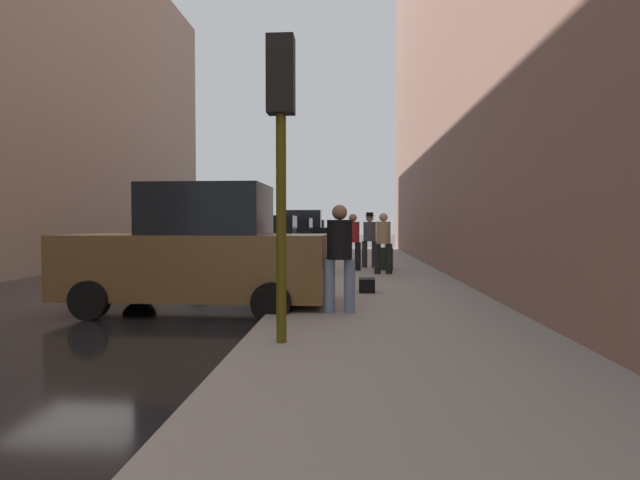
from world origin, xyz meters
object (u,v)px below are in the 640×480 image
Objects in this scene: duffel_bag at (367,285)px; traffic_light at (281,122)px; pedestrian_in_red_jacket at (353,239)px; parked_bronze_suv at (200,253)px; fire_hydrant at (319,261)px; pedestrian_in_tan_coat at (383,240)px; pedestrian_in_jeans at (340,253)px; pedestrian_with_beanie at (370,237)px; rolling_suitcase at (385,258)px; parked_gray_coupe at (307,235)px; parked_blue_sedan at (284,241)px; parked_black_suv at (298,234)px; parked_silver_sedan at (257,249)px.

traffic_light is at bearing -104.71° from duffel_bag.
pedestrian_in_red_jacket is at bearing 93.14° from duffel_bag.
parked_bronze_suv is 2.71× the size of pedestrian_in_red_jacket.
fire_hydrant is 1.90m from pedestrian_in_tan_coat.
duffel_bag is (0.52, 2.42, -0.81)m from pedestrian_in_jeans.
pedestrian_in_red_jacket is (0.25, 7.19, 0.00)m from pedestrian_in_jeans.
parked_bronze_suv reaches higher than pedestrian_with_beanie.
parked_bronze_suv is at bearing -152.21° from duffel_bag.
parked_gray_coupe is at bearing 103.81° from rolling_suitcase.
pedestrian_with_beanie is at bearing 87.20° from duffel_bag.
pedestrian_with_beanie is at bearing -50.36° from parked_blue_sedan.
pedestrian_in_tan_coat is (3.61, -11.48, 0.07)m from parked_black_suv.
parked_silver_sedan is at bearing 102.60° from traffic_light.
pedestrian_in_jeans is 6.31m from pedestrian_in_tan_coat.
parked_black_suv is at bearing 98.94° from fire_hydrant.
parked_bronze_suv reaches higher than parked_silver_sedan.
pedestrian_in_red_jacket reaches higher than fire_hydrant.
duffel_bag is at bearing -98.85° from pedestrian_in_tan_coat.
parked_bronze_suv is 1.10× the size of parked_gray_coupe.
pedestrian_in_red_jacket is 4.85m from duffel_bag.
parked_silver_sedan is 1.84m from fire_hydrant.
traffic_light is at bearing -95.60° from pedestrian_in_red_jacket.
pedestrian_in_red_jacket is 3.89× the size of duffel_bag.
pedestrian_in_tan_coat is (3.61, 5.38, 0.07)m from parked_bronze_suv.
duffel_bag is (3.02, 1.59, -0.74)m from parked_bronze_suv.
parked_blue_sedan is 1.17× the size of traffic_light.
pedestrian_in_tan_coat is at bearing -0.18° from fire_hydrant.
pedestrian_in_red_jacket is at bearing 87.97° from pedestrian_in_jeans.
duffel_bag is at bearing 77.95° from pedestrian_in_jeans.
parked_gray_coupe is 2.46× the size of pedestrian_in_red_jacket.
parked_blue_sedan is at bearing 120.97° from pedestrian_in_tan_coat.
parked_bronze_suv is at bearing -114.04° from pedestrian_with_beanie.
parked_black_suv is 19.86m from traffic_light.
parked_silver_sedan is 9.66× the size of duffel_bag.
duffel_bag is (3.02, -9.80, -0.56)m from parked_blue_sedan.
pedestrian_in_red_jacket is (2.76, -5.03, 0.26)m from parked_blue_sedan.
parked_gray_coupe is 22.99m from pedestrian_in_jeans.
pedestrian_in_jeans is at bearing -83.59° from fire_hydrant.
duffel_bag is (3.02, -3.86, -0.56)m from parked_silver_sedan.
parked_blue_sedan is 5.99× the size of fire_hydrant.
pedestrian_with_beanie is at bearing 98.57° from pedestrian_in_tan_coat.
rolling_suitcase is at bearing 83.49° from pedestrian_in_tan_coat.
parked_gray_coupe is 25.01m from traffic_light.
parked_bronze_suv is at bearing 161.70° from pedestrian_in_jeans.
rolling_suitcase is (3.76, -10.13, -0.54)m from parked_black_suv.
parked_blue_sedan is at bearing 118.71° from pedestrian_in_red_jacket.
parked_black_suv reaches higher than rolling_suitcase.
pedestrian_in_red_jacket is at bearing -61.29° from parked_blue_sedan.
parked_bronze_suv is 7.72m from rolling_suitcase.
pedestrian_in_red_jacket reaches higher than rolling_suitcase.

